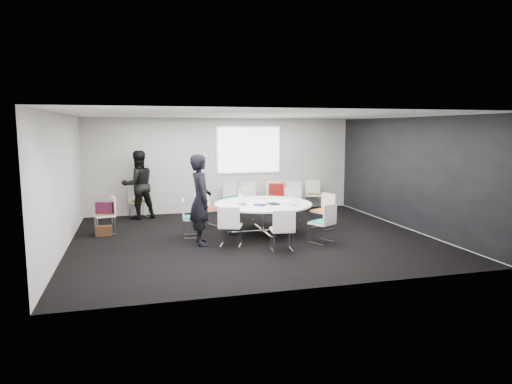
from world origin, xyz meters
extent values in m
cube|color=black|center=(0.00, 0.00, -0.02)|extent=(8.00, 7.00, 0.04)
cube|color=white|center=(0.00, 0.00, 2.82)|extent=(8.00, 7.00, 0.04)
cube|color=#A7A29D|center=(0.00, 3.52, 1.40)|extent=(8.00, 0.04, 2.80)
cube|color=#A7A29D|center=(0.00, -3.52, 1.40)|extent=(8.00, 0.04, 2.80)
cube|color=#A7A29D|center=(-4.02, 0.00, 1.40)|extent=(0.04, 7.00, 2.80)
cube|color=#A7A29D|center=(4.02, 0.00, 1.40)|extent=(0.04, 7.00, 2.80)
cube|color=black|center=(3.99, 0.00, 1.40)|extent=(0.01, 6.94, 2.74)
cube|color=silver|center=(0.37, 0.38, 0.04)|extent=(0.90, 0.90, 0.08)
cylinder|color=silver|center=(0.37, 0.38, 0.36)|extent=(0.10, 0.10, 0.65)
cylinder|color=white|center=(0.37, 0.38, 0.71)|extent=(2.33, 2.33, 0.04)
cube|color=white|center=(0.80, 3.46, 1.85)|extent=(1.90, 0.03, 1.35)
cube|color=silver|center=(1.92, 0.43, 0.21)|extent=(0.55, 0.55, 0.42)
cube|color=white|center=(1.92, 0.43, 0.44)|extent=(0.58, 0.59, 0.04)
cube|color=#D35715|center=(1.92, 0.43, 0.47)|extent=(0.50, 0.51, 0.03)
cube|color=white|center=(2.12, 0.51, 0.67)|extent=(0.21, 0.44, 0.42)
cube|color=silver|center=(1.53, 1.58, 0.21)|extent=(0.56, 0.56, 0.42)
cube|color=white|center=(1.53, 1.58, 0.44)|extent=(0.60, 0.59, 0.04)
cube|color=#0A7476|center=(1.53, 1.58, 0.47)|extent=(0.52, 0.51, 0.03)
cube|color=white|center=(1.62, 1.77, 0.67)|extent=(0.43, 0.22, 0.42)
cube|color=silver|center=(0.31, 1.95, 0.21)|extent=(0.54, 0.54, 0.42)
cube|color=white|center=(0.31, 1.95, 0.44)|extent=(0.59, 0.58, 0.04)
cube|color=olive|center=(0.31, 1.95, 0.47)|extent=(0.51, 0.50, 0.03)
cube|color=white|center=(0.39, 2.15, 0.67)|extent=(0.44, 0.20, 0.42)
cube|color=silver|center=(-0.83, 1.44, 0.21)|extent=(0.55, 0.55, 0.42)
cube|color=white|center=(-0.83, 1.44, 0.44)|extent=(0.59, 0.58, 0.04)
cube|color=red|center=(-0.83, 1.44, 0.47)|extent=(0.51, 0.50, 0.03)
cube|color=white|center=(-0.91, 1.63, 0.67)|extent=(0.44, 0.21, 0.42)
cube|color=silver|center=(-1.31, 0.42, 0.21)|extent=(0.46, 0.46, 0.42)
cube|color=white|center=(-1.31, 0.42, 0.44)|extent=(0.48, 0.50, 0.04)
cube|color=#0B7571|center=(-1.31, 0.42, 0.47)|extent=(0.42, 0.43, 0.03)
cube|color=white|center=(-1.52, 0.44, 0.67)|extent=(0.08, 0.46, 0.42)
cube|color=silver|center=(-0.64, -0.63, 0.21)|extent=(0.54, 0.54, 0.42)
cube|color=white|center=(-0.64, -0.63, 0.44)|extent=(0.59, 0.57, 0.04)
cube|color=olive|center=(-0.64, -0.63, 0.47)|extent=(0.51, 0.50, 0.03)
cube|color=white|center=(-0.72, -0.82, 0.67)|extent=(0.44, 0.20, 0.42)
cube|color=silver|center=(0.31, -1.27, 0.21)|extent=(0.47, 0.47, 0.42)
cube|color=white|center=(0.31, -1.27, 0.44)|extent=(0.51, 0.50, 0.04)
cube|color=red|center=(0.31, -1.27, 0.47)|extent=(0.45, 0.43, 0.03)
cube|color=white|center=(0.28, -1.48, 0.67)|extent=(0.46, 0.10, 0.42)
cube|color=silver|center=(1.36, -0.86, 0.21)|extent=(0.57, 0.57, 0.42)
cube|color=white|center=(1.36, -0.86, 0.44)|extent=(0.62, 0.61, 0.04)
cube|color=#088778|center=(1.36, -0.86, 0.47)|extent=(0.54, 0.53, 0.03)
cube|color=white|center=(1.46, -1.04, 0.67)|extent=(0.42, 0.26, 0.42)
cube|color=silver|center=(0.25, 3.15, 0.21)|extent=(0.54, 0.54, 0.42)
cube|color=white|center=(0.25, 3.15, 0.44)|extent=(0.59, 0.58, 0.04)
cube|color=#08637A|center=(0.25, 3.15, 0.47)|extent=(0.51, 0.50, 0.03)
cube|color=white|center=(0.17, 3.35, 0.67)|extent=(0.44, 0.20, 0.42)
cube|color=silver|center=(0.74, 3.15, 0.21)|extent=(0.47, 0.47, 0.42)
cube|color=white|center=(0.74, 3.15, 0.44)|extent=(0.52, 0.50, 0.04)
cube|color=#606F17|center=(0.74, 3.15, 0.47)|extent=(0.45, 0.43, 0.03)
cube|color=white|center=(0.76, 3.36, 0.67)|extent=(0.46, 0.10, 0.42)
cube|color=silver|center=(1.50, 3.11, 0.21)|extent=(0.47, 0.47, 0.42)
cube|color=white|center=(1.50, 3.11, 0.44)|extent=(0.52, 0.50, 0.04)
cube|color=#D94C18|center=(1.50, 3.11, 0.47)|extent=(0.45, 0.43, 0.03)
cube|color=white|center=(1.53, 3.32, 0.67)|extent=(0.46, 0.10, 0.42)
cube|color=silver|center=(2.12, 3.11, 0.21)|extent=(0.55, 0.55, 0.42)
cube|color=white|center=(2.12, 3.11, 0.44)|extent=(0.60, 0.59, 0.04)
cube|color=#0A7B82|center=(2.12, 3.11, 0.47)|extent=(0.52, 0.51, 0.03)
cube|color=white|center=(2.20, 3.30, 0.67)|extent=(0.44, 0.22, 0.42)
cube|color=silver|center=(2.77, 3.12, 0.21)|extent=(0.53, 0.53, 0.42)
cube|color=white|center=(2.77, 3.12, 0.44)|extent=(0.57, 0.56, 0.04)
cube|color=olive|center=(2.77, 3.12, 0.47)|extent=(0.50, 0.48, 0.03)
cube|color=white|center=(2.84, 3.32, 0.67)|extent=(0.45, 0.18, 0.42)
cube|color=silver|center=(-3.29, 1.32, 0.21)|extent=(0.50, 0.50, 0.42)
cube|color=white|center=(-3.29, 1.32, 0.44)|extent=(0.53, 0.54, 0.04)
cube|color=olive|center=(-3.29, 1.32, 0.47)|extent=(0.45, 0.47, 0.03)
cube|color=white|center=(-3.08, 1.36, 0.67)|extent=(0.13, 0.46, 0.42)
cube|color=silver|center=(-2.48, 3.13, 0.21)|extent=(0.54, 0.54, 0.42)
cube|color=white|center=(-2.48, 3.13, 0.44)|extent=(0.59, 0.58, 0.04)
cube|color=#696915|center=(-2.48, 3.13, 0.47)|extent=(0.51, 0.50, 0.03)
cube|color=white|center=(-2.56, 3.33, 0.67)|extent=(0.44, 0.20, 0.42)
imported|color=black|center=(-1.22, -0.28, 0.98)|extent=(0.49, 0.73, 1.96)
imported|color=black|center=(-2.48, 2.98, 0.95)|extent=(1.10, 0.97, 1.90)
imported|color=#333338|center=(-0.11, 0.33, 0.74)|extent=(0.27, 0.34, 0.02)
cube|color=silver|center=(-0.19, 0.37, 0.86)|extent=(0.02, 0.30, 0.22)
cube|color=black|center=(0.57, 0.17, 0.74)|extent=(0.26, 0.33, 0.02)
cube|color=navy|center=(0.21, 0.09, 0.74)|extent=(0.33, 0.32, 0.03)
cube|color=white|center=(1.01, 0.57, 0.73)|extent=(0.36, 0.32, 0.00)
cube|color=silver|center=(0.99, 0.32, 0.73)|extent=(0.35, 0.30, 0.00)
cylinder|color=white|center=(0.49, 0.73, 0.78)|extent=(0.08, 0.08, 0.09)
cube|color=black|center=(1.00, -0.12, 0.73)|extent=(0.15, 0.10, 0.01)
cube|color=#4B142D|center=(-3.29, 1.32, 0.62)|extent=(0.42, 0.27, 0.28)
cube|color=#432515|center=(-3.32, 1.05, 0.12)|extent=(0.36, 0.17, 0.24)
cube|color=#B01A15|center=(1.50, 2.90, 0.70)|extent=(0.47, 0.31, 0.36)
camera|label=1|loc=(-2.58, -9.94, 2.50)|focal=32.00mm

